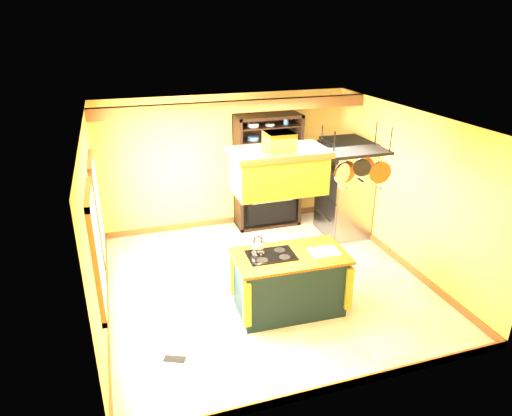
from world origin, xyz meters
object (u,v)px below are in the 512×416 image
refrigerator (344,190)px  hutch (267,183)px  range_hood (279,168)px  pot_rack (355,161)px  kitchen_island (289,282)px

refrigerator → hutch: bearing=145.0°
hutch → range_hood: bearing=-106.4°
refrigerator → pot_rack: bearing=-116.6°
range_hood → hutch: 3.45m
range_hood → refrigerator: 3.34m
kitchen_island → pot_rack: pot_rack is taller
range_hood → refrigerator: range_hood is taller
kitchen_island → refrigerator: 2.96m
refrigerator → hutch: 1.58m
kitchen_island → range_hood: bearing=-177.7°
kitchen_island → range_hood: 1.76m
kitchen_island → hutch: bearing=79.1°
kitchen_island → hutch: size_ratio=0.71×
kitchen_island → refrigerator: size_ratio=0.88×
range_hood → hutch: range_hood is taller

